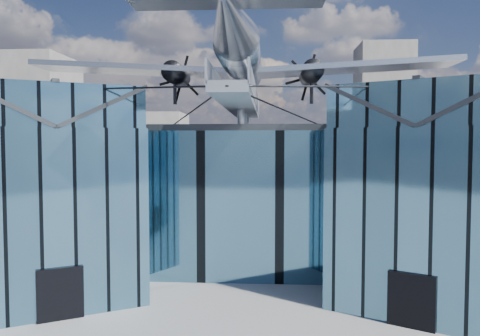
{
  "coord_description": "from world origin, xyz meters",
  "views": [
    {
      "loc": [
        1.72,
        -26.56,
        8.7
      ],
      "look_at": [
        0.0,
        2.0,
        7.2
      ],
      "focal_mm": 35.0,
      "sensor_mm": 36.0,
      "label": 1
    }
  ],
  "objects": [
    {
      "name": "ground_plane",
      "position": [
        0.0,
        0.0,
        0.0
      ],
      "size": [
        120.0,
        120.0,
        0.0
      ],
      "primitive_type": "plane",
      "color": "gray"
    },
    {
      "name": "museum",
      "position": [
        0.0,
        5.82,
        5.54
      ],
      "size": [
        32.88,
        24.5,
        17.6
      ],
      "color": "teal",
      "rests_on": "ground"
    },
    {
      "name": "bg_towers",
      "position": [
        1.45,
        50.49,
        10.01
      ],
      "size": [
        77.0,
        24.5,
        26.0
      ],
      "color": "gray",
      "rests_on": "ground"
    }
  ]
}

